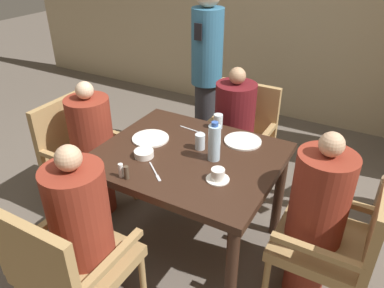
{
  "coord_description": "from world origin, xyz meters",
  "views": [
    {
      "loc": [
        1.02,
        -1.77,
        2.03
      ],
      "look_at": [
        0.0,
        0.05,
        0.82
      ],
      "focal_mm": 35.0,
      "sensor_mm": 36.0,
      "label": 1
    }
  ],
  "objects_px": {
    "teacup_with_saucer": "(218,175)",
    "bowl_small": "(144,154)",
    "glass_tall_near": "(218,121)",
    "glass_tall_mid": "(200,142)",
    "diner_in_far_chair": "(234,132)",
    "plate_main_right": "(243,141)",
    "plate_main_left": "(150,138)",
    "chair_far_side": "(240,134)",
    "chair_left_side": "(81,151)",
    "chair_right_side": "(338,239)",
    "water_bottle": "(214,142)",
    "diner_in_left_chair": "(93,149)",
    "standing_host": "(207,71)",
    "diner_in_near_chair": "(83,235)",
    "diner_in_right_chair": "(316,219)",
    "chair_near_corner": "(67,264)"
  },
  "relations": [
    {
      "from": "teacup_with_saucer",
      "to": "bowl_small",
      "type": "height_order",
      "value": "teacup_with_saucer"
    },
    {
      "from": "glass_tall_near",
      "to": "glass_tall_mid",
      "type": "distance_m",
      "value": 0.32
    },
    {
      "from": "diner_in_far_chair",
      "to": "teacup_with_saucer",
      "type": "xyz_separation_m",
      "value": [
        0.29,
        -0.91,
        0.22
      ]
    },
    {
      "from": "plate_main_right",
      "to": "plate_main_left",
      "type": "bearing_deg",
      "value": -154.01
    },
    {
      "from": "chair_far_side",
      "to": "glass_tall_mid",
      "type": "distance_m",
      "value": 0.85
    },
    {
      "from": "chair_left_side",
      "to": "glass_tall_near",
      "type": "bearing_deg",
      "value": 23.16
    },
    {
      "from": "chair_right_side",
      "to": "bowl_small",
      "type": "xyz_separation_m",
      "value": [
        -1.21,
        -0.16,
        0.29
      ]
    },
    {
      "from": "diner_in_far_chair",
      "to": "water_bottle",
      "type": "height_order",
      "value": "diner_in_far_chair"
    },
    {
      "from": "bowl_small",
      "to": "glass_tall_mid",
      "type": "bearing_deg",
      "value": 44.67
    },
    {
      "from": "diner_in_far_chair",
      "to": "water_bottle",
      "type": "bearing_deg",
      "value": -76.81
    },
    {
      "from": "diner_in_left_chair",
      "to": "chair_right_side",
      "type": "bearing_deg",
      "value": 0.0
    },
    {
      "from": "chair_right_side",
      "to": "plate_main_left",
      "type": "distance_m",
      "value": 1.33
    },
    {
      "from": "standing_host",
      "to": "water_bottle",
      "type": "height_order",
      "value": "standing_host"
    },
    {
      "from": "diner_in_near_chair",
      "to": "teacup_with_saucer",
      "type": "height_order",
      "value": "diner_in_near_chair"
    },
    {
      "from": "diner_in_right_chair",
      "to": "bowl_small",
      "type": "relative_size",
      "value": 9.25
    },
    {
      "from": "chair_left_side",
      "to": "diner_in_far_chair",
      "type": "xyz_separation_m",
      "value": [
        0.98,
        0.75,
        0.08
      ]
    },
    {
      "from": "diner_in_right_chair",
      "to": "diner_in_near_chair",
      "type": "distance_m",
      "value": 1.3
    },
    {
      "from": "standing_host",
      "to": "diner_in_near_chair",
      "type": "bearing_deg",
      "value": -82.66
    },
    {
      "from": "diner_in_far_chair",
      "to": "glass_tall_mid",
      "type": "distance_m",
      "value": 0.69
    },
    {
      "from": "diner_in_near_chair",
      "to": "water_bottle",
      "type": "distance_m",
      "value": 0.92
    },
    {
      "from": "diner_in_right_chair",
      "to": "plate_main_left",
      "type": "bearing_deg",
      "value": 177.92
    },
    {
      "from": "chair_left_side",
      "to": "glass_tall_mid",
      "type": "xyz_separation_m",
      "value": [
        1.01,
        0.1,
        0.32
      ]
    },
    {
      "from": "diner_in_right_chair",
      "to": "plate_main_right",
      "type": "distance_m",
      "value": 0.7
    },
    {
      "from": "diner_in_far_chair",
      "to": "teacup_with_saucer",
      "type": "bearing_deg",
      "value": -72.44
    },
    {
      "from": "standing_host",
      "to": "chair_far_side",
      "type": "bearing_deg",
      "value": -30.69
    },
    {
      "from": "chair_near_corner",
      "to": "water_bottle",
      "type": "distance_m",
      "value": 1.07
    },
    {
      "from": "plate_main_left",
      "to": "chair_right_side",
      "type": "bearing_deg",
      "value": -1.86
    },
    {
      "from": "chair_left_side",
      "to": "teacup_with_saucer",
      "type": "bearing_deg",
      "value": -7.34
    },
    {
      "from": "glass_tall_mid",
      "to": "plate_main_right",
      "type": "bearing_deg",
      "value": 46.42
    },
    {
      "from": "chair_far_side",
      "to": "diner_in_far_chair",
      "type": "distance_m",
      "value": 0.16
    },
    {
      "from": "chair_left_side",
      "to": "bowl_small",
      "type": "xyz_separation_m",
      "value": [
        0.75,
        -0.16,
        0.29
      ]
    },
    {
      "from": "diner_in_near_chair",
      "to": "standing_host",
      "type": "height_order",
      "value": "standing_host"
    },
    {
      "from": "teacup_with_saucer",
      "to": "glass_tall_mid",
      "type": "height_order",
      "value": "glass_tall_mid"
    },
    {
      "from": "glass_tall_mid",
      "to": "standing_host",
      "type": "bearing_deg",
      "value": 115.33
    },
    {
      "from": "glass_tall_mid",
      "to": "diner_in_left_chair",
      "type": "bearing_deg",
      "value": -173.64
    },
    {
      "from": "diner_in_right_chair",
      "to": "water_bottle",
      "type": "height_order",
      "value": "diner_in_right_chair"
    },
    {
      "from": "diner_in_near_chair",
      "to": "water_bottle",
      "type": "height_order",
      "value": "diner_in_near_chair"
    },
    {
      "from": "chair_right_side",
      "to": "diner_in_right_chair",
      "type": "height_order",
      "value": "diner_in_right_chair"
    },
    {
      "from": "standing_host",
      "to": "glass_tall_mid",
      "type": "distance_m",
      "value": 1.19
    },
    {
      "from": "diner_in_right_chair",
      "to": "glass_tall_near",
      "type": "relative_size",
      "value": 10.91
    },
    {
      "from": "chair_far_side",
      "to": "water_bottle",
      "type": "height_order",
      "value": "water_bottle"
    },
    {
      "from": "standing_host",
      "to": "plate_main_left",
      "type": "xyz_separation_m",
      "value": [
        0.15,
        -1.13,
        -0.12
      ]
    },
    {
      "from": "diner_in_far_chair",
      "to": "chair_near_corner",
      "type": "relative_size",
      "value": 1.25
    },
    {
      "from": "diner_in_far_chair",
      "to": "glass_tall_near",
      "type": "distance_m",
      "value": 0.41
    },
    {
      "from": "diner_in_near_chair",
      "to": "glass_tall_near",
      "type": "distance_m",
      "value": 1.21
    },
    {
      "from": "chair_far_side",
      "to": "teacup_with_saucer",
      "type": "bearing_deg",
      "value": -74.68
    },
    {
      "from": "diner_in_far_chair",
      "to": "glass_tall_near",
      "type": "height_order",
      "value": "diner_in_far_chair"
    },
    {
      "from": "plate_main_left",
      "to": "plate_main_right",
      "type": "relative_size",
      "value": 1.0
    },
    {
      "from": "diner_in_far_chair",
      "to": "diner_in_right_chair",
      "type": "height_order",
      "value": "diner_in_right_chair"
    },
    {
      "from": "standing_host",
      "to": "teacup_with_saucer",
      "type": "height_order",
      "value": "standing_host"
    }
  ]
}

